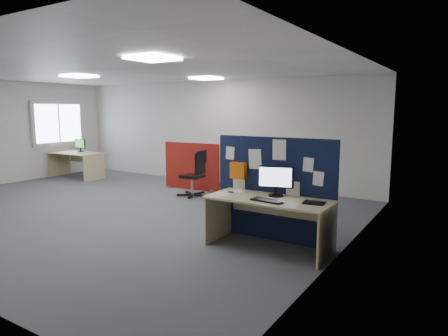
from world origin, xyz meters
The scene contains 17 objects.
floor centered at (0.00, 0.00, 0.00)m, with size 9.00×9.00×0.00m, color #54565C.
ceiling centered at (0.00, 0.00, 2.70)m, with size 9.00×7.00×0.02m, color white.
wall_back centered at (0.00, 3.50, 1.35)m, with size 9.00×0.02×2.70m, color silver.
wall_right centered at (4.50, 0.00, 1.35)m, with size 0.02×7.00×2.70m, color silver.
window centered at (-4.44, 2.00, 1.55)m, with size 0.06×1.70×1.30m.
ceiling_lights centered at (0.33, 0.67, 2.67)m, with size 4.10×4.10×0.04m.
navy_divider centered at (3.46, -0.05, 0.78)m, with size 1.88×0.30×1.55m.
main_desk centered at (3.58, -0.41, 0.56)m, with size 1.74×0.77×0.73m.
monitor_main centered at (3.61, -0.28, 0.97)m, with size 0.49×0.21×0.43m.
keyboard centered at (3.65, -0.63, 0.74)m, with size 0.45×0.18×0.03m, color black.
mouse centered at (3.85, -0.63, 0.74)m, with size 0.10×0.06×0.03m, color #9B9CA0.
paper_tray centered at (4.22, -0.41, 0.74)m, with size 0.28×0.22×0.01m, color black.
red_divider centered at (0.14, 2.37, 0.56)m, with size 1.53×0.30×1.15m.
second_desk centered at (-3.68, 2.00, 0.55)m, with size 1.59×0.79×0.73m.
monitor_second centered at (-3.69, 2.14, 0.94)m, with size 0.41×0.18×0.37m.
office_chair centered at (0.71, 1.77, 0.59)m, with size 0.67×0.68×1.03m.
desk_papers centered at (3.29, -0.48, 0.73)m, with size 1.33×0.71×0.00m.
Camera 1 is at (5.94, -5.38, 1.96)m, focal length 32.00 mm.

